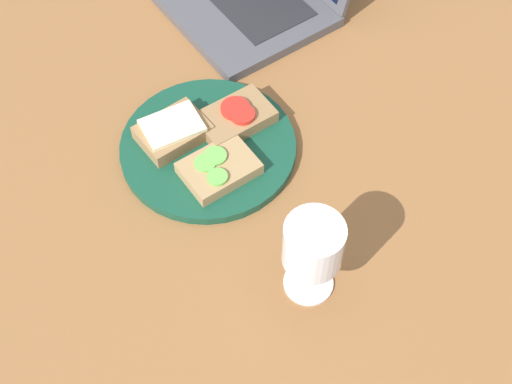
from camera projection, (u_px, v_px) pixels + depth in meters
wooden_table at (252, 208)px, 100.01cm from camera, size 140.00×140.00×3.00cm
plate at (210, 147)px, 103.36cm from camera, size 25.54×25.54×1.45cm
sandwich_with_tomato at (235, 117)px, 104.00cm from camera, size 7.11×10.96×2.73cm
sandwich_with_cheese at (173, 131)px, 102.27cm from camera, size 7.49×9.94×2.95cm
sandwich_with_cucumber at (219, 168)px, 99.01cm from camera, size 7.48×10.13×2.39cm
wine_glass at (313, 247)px, 83.97cm from camera, size 7.36×7.36×13.40cm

